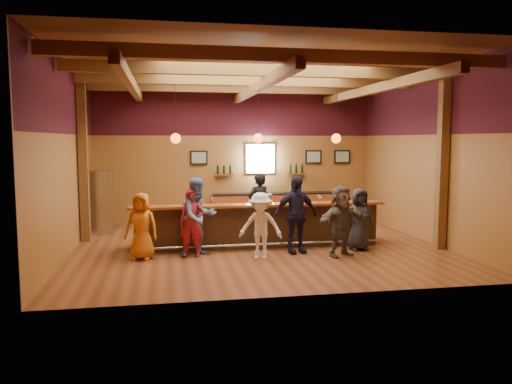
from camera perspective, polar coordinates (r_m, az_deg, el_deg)
The scene contains 27 objects.
room at distance 12.34m, azimuth 0.20°, elevation 8.52°, with size 9.04×9.00×4.52m.
bar_counter at distance 12.61m, azimuth 0.20°, elevation -3.81°, with size 6.30×1.07×1.11m.
back_bar_cabinet at distance 16.31m, azimuth 2.02°, elevation -1.74°, with size 4.00×0.52×0.95m.
window at distance 16.31m, azimuth 0.49°, elevation 3.82°, with size 0.95×0.09×0.95m.
framed_pictures at distance 16.48m, azimuth 3.47°, elevation 4.00°, with size 5.35×0.05×0.45m.
wine_shelves at distance 16.27m, azimuth 0.54°, elevation 2.30°, with size 3.00×0.18×0.30m.
pendant_lights at distance 12.27m, azimuth 0.25°, elevation 6.17°, with size 4.24×0.24×1.37m.
stainless_fridge at distance 14.89m, azimuth -17.36°, elevation -1.10°, with size 0.70×0.70×1.80m, color silver.
customer_orange at distance 11.42m, azimuth -12.96°, elevation -3.83°, with size 0.73×0.48×1.50m, color #CE6713.
customer_redvest at distance 11.47m, azimuth -7.35°, elevation -3.54°, with size 0.57×0.37×1.56m, color maroon.
customer_denim at distance 11.54m, azimuth -6.56°, elevation -2.84°, with size 0.88×0.69×1.81m, color #567CAC.
customer_white at distance 11.20m, azimuth 0.52°, elevation -3.89°, with size 0.97×0.56×1.50m, color white.
customer_navy at distance 11.77m, azimuth 4.55°, elevation -2.59°, with size 1.07×0.45×1.83m, color black.
customer_brown at distance 11.61m, azimuth 9.72°, elevation -3.28°, with size 1.51×0.48×1.63m, color #4F463F.
customer_dark at distance 12.35m, azimuth 11.73°, elevation -3.06°, with size 0.74×0.48×1.51m, color #242426.
bartender at distance 13.46m, azimuth 0.33°, elevation -1.60°, with size 0.65×0.43×1.78m, color black.
ice_bucket at distance 12.28m, azimuth 1.38°, elevation -0.77°, with size 0.21×0.21×0.23m, color brown.
bottle_a at distance 12.42m, azimuth 4.06°, elevation -0.67°, with size 0.07×0.07×0.31m.
bottle_b at distance 12.57m, azimuth 4.96°, elevation -0.46°, with size 0.08×0.08×0.39m.
glass_a at distance 11.91m, azimuth -12.72°, elevation -1.09°, with size 0.08×0.08×0.17m.
glass_b at distance 12.02m, azimuth -8.09°, elevation -0.88°, with size 0.08×0.08×0.19m.
glass_c at distance 12.09m, azimuth -7.56°, elevation -0.86°, with size 0.08×0.08×0.18m.
glass_d at distance 12.04m, azimuth -5.01°, elevation -0.86°, with size 0.08×0.08×0.18m.
glass_e at distance 12.22m, azimuth -0.42°, elevation -0.78°, with size 0.07×0.07×0.17m.
glass_f at distance 12.35m, azimuth 4.23°, elevation -0.65°, with size 0.08×0.08×0.19m.
glass_g at distance 12.52m, azimuth 7.22°, elevation -0.58°, with size 0.09×0.09×0.19m.
glass_h at distance 12.68m, azimuth 10.04°, elevation -0.53°, with size 0.09×0.09×0.19m.
Camera 1 is at (-2.23, -12.07, 2.67)m, focal length 35.00 mm.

